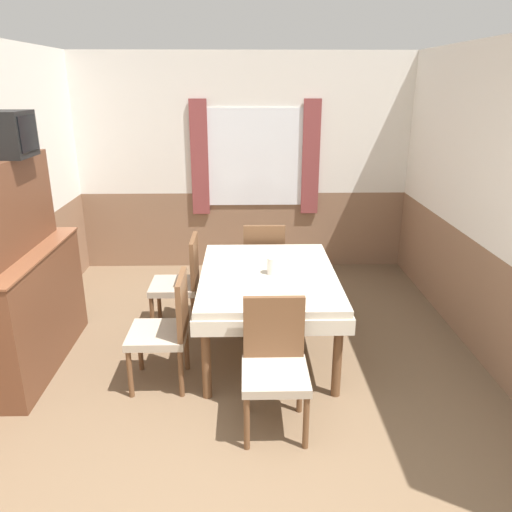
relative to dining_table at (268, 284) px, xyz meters
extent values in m
cube|color=white|center=(-0.20, 2.20, 1.14)|extent=(4.41, 0.05, 1.65)
cube|color=#89664C|center=(-0.20, 2.20, -0.16)|extent=(4.41, 0.05, 0.95)
cube|color=white|center=(-0.06, 2.17, 0.75)|extent=(1.22, 0.01, 1.16)
cube|color=brown|center=(-0.73, 2.15, 0.75)|extent=(0.21, 0.03, 1.37)
cube|color=brown|center=(0.61, 2.15, 0.75)|extent=(0.21, 0.03, 1.37)
cube|color=#89664C|center=(-2.24, 0.06, -0.16)|extent=(0.05, 4.64, 0.95)
cube|color=white|center=(1.83, 0.06, 1.14)|extent=(0.05, 4.64, 1.65)
cube|color=#89664C|center=(1.83, 0.06, -0.16)|extent=(0.05, 4.64, 0.95)
cube|color=beige|center=(0.00, 0.00, 0.07)|extent=(1.13, 1.53, 0.06)
cube|color=beige|center=(0.00, 0.00, -0.02)|extent=(1.16, 1.56, 0.12)
cylinder|color=brown|center=(-0.49, -0.69, -0.30)|extent=(0.07, 0.07, 0.68)
cylinder|color=brown|center=(0.49, -0.69, -0.30)|extent=(0.07, 0.07, 0.68)
cylinder|color=brown|center=(-0.49, 0.69, -0.30)|extent=(0.07, 0.07, 0.68)
cylinder|color=brown|center=(0.49, 0.69, -0.30)|extent=(0.07, 0.07, 0.68)
cylinder|color=brown|center=(-1.06, 0.29, -0.44)|extent=(0.04, 0.04, 0.39)
cylinder|color=brown|center=(-1.06, 0.67, -0.44)|extent=(0.04, 0.04, 0.39)
cylinder|color=brown|center=(-0.68, 0.29, -0.44)|extent=(0.04, 0.04, 0.39)
cylinder|color=brown|center=(-0.68, 0.67, -0.44)|extent=(0.04, 0.04, 0.39)
cube|color=tan|center=(-0.87, 0.48, -0.21)|extent=(0.44, 0.44, 0.06)
cube|color=brown|center=(-0.67, 0.48, 0.04)|extent=(0.04, 0.42, 0.45)
cylinder|color=brown|center=(-1.06, -0.67, -0.44)|extent=(0.04, 0.04, 0.39)
cylinder|color=brown|center=(-1.06, -0.29, -0.44)|extent=(0.04, 0.04, 0.39)
cylinder|color=brown|center=(-0.68, -0.67, -0.44)|extent=(0.04, 0.04, 0.39)
cylinder|color=brown|center=(-0.68, -0.29, -0.44)|extent=(0.04, 0.04, 0.39)
cube|color=tan|center=(-0.87, -0.48, -0.21)|extent=(0.44, 0.44, 0.06)
cube|color=brown|center=(-0.67, -0.48, 0.04)|extent=(0.04, 0.42, 0.45)
cylinder|color=brown|center=(0.19, -1.26, -0.44)|extent=(0.04, 0.04, 0.39)
cylinder|color=brown|center=(-0.19, -1.26, -0.44)|extent=(0.04, 0.04, 0.39)
cylinder|color=brown|center=(0.19, -0.88, -0.44)|extent=(0.04, 0.04, 0.39)
cylinder|color=brown|center=(-0.19, -0.88, -0.44)|extent=(0.04, 0.04, 0.39)
cube|color=tan|center=(0.00, -1.07, -0.21)|extent=(0.44, 0.44, 0.06)
cube|color=brown|center=(0.00, -0.87, 0.04)|extent=(0.42, 0.04, 0.45)
cylinder|color=brown|center=(-0.19, 1.26, -0.44)|extent=(0.04, 0.04, 0.39)
cylinder|color=brown|center=(0.19, 1.26, -0.44)|extent=(0.04, 0.04, 0.39)
cylinder|color=brown|center=(-0.19, 0.88, -0.44)|extent=(0.04, 0.04, 0.39)
cylinder|color=brown|center=(0.19, 0.88, -0.44)|extent=(0.04, 0.04, 0.39)
cube|color=tan|center=(0.00, 1.07, -0.21)|extent=(0.44, 0.44, 0.06)
cube|color=brown|center=(0.00, 0.87, 0.04)|extent=(0.42, 0.04, 0.45)
cube|color=brown|center=(-1.97, -0.17, -0.14)|extent=(0.44, 1.45, 0.99)
cube|color=brown|center=(-1.97, -0.17, 0.34)|extent=(0.46, 1.47, 0.02)
cube|color=brown|center=(-2.03, -0.17, 0.71)|extent=(0.24, 1.30, 0.72)
cube|color=black|center=(-1.97, -0.02, 1.25)|extent=(0.28, 0.37, 0.34)
cube|color=black|center=(-1.82, -0.02, 1.26)|extent=(0.01, 0.31, 0.26)
cylinder|color=silver|center=(0.04, -0.02, 0.17)|extent=(0.11, 0.11, 0.14)
camera|label=1|loc=(-0.19, -3.91, 1.63)|focal=35.00mm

